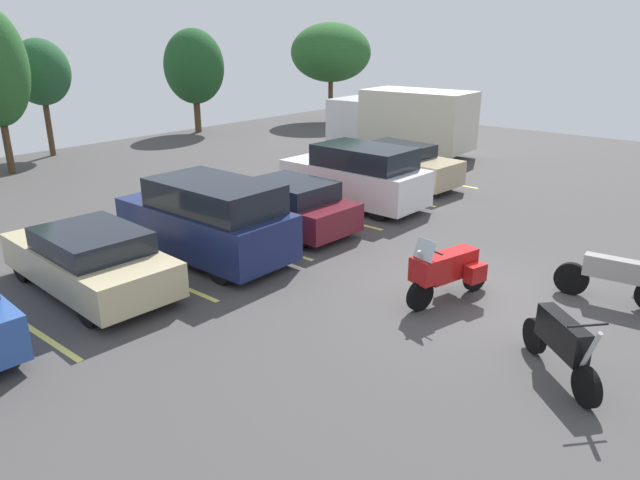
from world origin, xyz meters
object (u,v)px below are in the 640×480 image
(motorcycle_second, at_px, (614,277))
(motorcycle_third, at_px, (562,343))
(motorcycle_touring, at_px, (447,270))
(car_maroon, at_px, (284,205))
(box_truck, at_px, (402,120))
(car_white, at_px, (356,176))
(car_champagne, at_px, (90,259))
(car_navy, at_px, (208,219))
(car_tan, at_px, (396,164))

(motorcycle_second, height_order, motorcycle_third, motorcycle_second)
(motorcycle_touring, xyz_separation_m, motorcycle_third, (-1.33, -2.69, -0.09))
(car_maroon, relative_size, box_truck, 0.67)
(car_maroon, height_order, box_truck, box_truck)
(car_white, bearing_deg, car_champagne, 177.28)
(box_truck, bearing_deg, car_navy, -166.26)
(motorcycle_touring, height_order, car_champagne, motorcycle_touring)
(motorcycle_touring, height_order, box_truck, box_truck)
(car_champagne, xyz_separation_m, car_navy, (2.81, -0.41, 0.27))
(motorcycle_touring, bearing_deg, motorcycle_third, -116.24)
(car_tan, bearing_deg, box_truck, 30.23)
(motorcycle_touring, distance_m, motorcycle_second, 3.30)
(car_white, bearing_deg, box_truck, 22.99)
(car_navy, bearing_deg, motorcycle_second, -66.66)
(motorcycle_second, xyz_separation_m, car_maroon, (-0.77, 8.18, 0.13))
(car_navy, bearing_deg, box_truck, 13.74)
(car_maroon, xyz_separation_m, car_tan, (6.14, 0.39, 0.04))
(motorcycle_third, distance_m, car_champagne, 9.10)
(motorcycle_touring, xyz_separation_m, car_maroon, (1.28, 5.60, 0.01))
(car_tan, bearing_deg, car_champagne, -179.67)
(car_maroon, relative_size, car_white, 0.93)
(motorcycle_second, relative_size, car_navy, 0.48)
(car_maroon, bearing_deg, car_navy, -178.18)
(car_champagne, relative_size, box_truck, 0.70)
(car_champagne, bearing_deg, box_truck, 10.12)
(motorcycle_third, height_order, car_maroon, car_maroon)
(motorcycle_touring, height_order, motorcycle_third, motorcycle_touring)
(car_maroon, xyz_separation_m, box_truck, (11.12, 3.30, 0.80))
(car_maroon, height_order, car_white, car_white)
(motorcycle_third, relative_size, box_truck, 0.26)
(motorcycle_touring, xyz_separation_m, motorcycle_second, (2.06, -2.58, -0.12))
(car_champagne, height_order, box_truck, box_truck)
(car_white, height_order, box_truck, box_truck)
(car_champagne, height_order, car_white, car_white)
(motorcycle_touring, xyz_separation_m, car_champagne, (-4.24, 5.93, 0.01))
(motorcycle_touring, distance_m, car_champagne, 7.29)
(car_tan, height_order, box_truck, box_truck)
(motorcycle_third, distance_m, box_truck, 17.99)
(motorcycle_second, bearing_deg, box_truck, 47.97)
(motorcycle_third, bearing_deg, car_champagne, 108.70)
(car_white, bearing_deg, motorcycle_third, -125.05)
(car_navy, relative_size, car_maroon, 1.05)
(motorcycle_second, height_order, car_white, car_white)
(car_navy, bearing_deg, car_maroon, 1.82)
(motorcycle_third, xyz_separation_m, car_navy, (-0.11, 8.21, 0.36))
(motorcycle_second, height_order, car_navy, car_navy)
(motorcycle_third, height_order, car_navy, car_navy)
(motorcycle_touring, distance_m, box_truck, 15.29)
(motorcycle_touring, xyz_separation_m, box_truck, (12.40, 8.90, 0.80))
(motorcycle_touring, bearing_deg, box_truck, 35.66)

